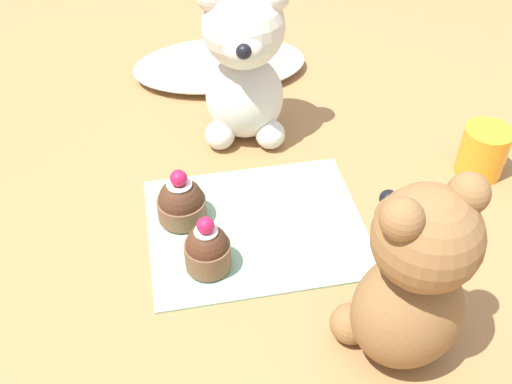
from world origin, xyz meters
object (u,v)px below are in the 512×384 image
cupcake_near_cream_bear (181,202)px  juice_glass (483,151)px  teddy_bear_tan (412,282)px  teddy_bear_cream (244,64)px  cupcake_near_tan_bear (207,249)px

cupcake_near_cream_bear → juice_glass: 0.38m
teddy_bear_tan → cupcake_near_cream_bear: (-0.18, 0.21, -0.07)m
teddy_bear_cream → cupcake_near_cream_bear: 0.20m
teddy_bear_cream → cupcake_near_tan_bear: size_ratio=3.14×
teddy_bear_cream → cupcake_near_tan_bear: (-0.08, -0.23, -0.08)m
cupcake_near_tan_bear → teddy_bear_tan: bearing=-38.7°
cupcake_near_tan_bear → juice_glass: bearing=14.9°
teddy_bear_tan → cupcake_near_cream_bear: bearing=-64.6°
teddy_bear_tan → cupcake_near_tan_bear: 0.22m
teddy_bear_cream → cupcake_near_tan_bear: bearing=-99.5°
cupcake_near_cream_bear → juice_glass: (0.38, 0.02, 0.00)m
cupcake_near_cream_bear → cupcake_near_tan_bear: size_ratio=0.99×
teddy_bear_cream → teddy_bear_tan: (0.08, -0.37, -0.01)m
teddy_bear_cream → juice_glass: (0.28, -0.14, -0.08)m
teddy_bear_cream → cupcake_near_cream_bear: size_ratio=3.17×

